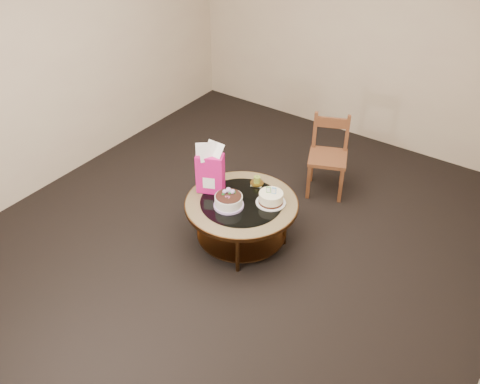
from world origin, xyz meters
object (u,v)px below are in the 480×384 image
Objects in this scene: coffee_table at (241,209)px; dining_chair at (328,155)px; cream_cake at (271,198)px; decorated_cake at (229,201)px; gift_bag at (210,168)px.

dining_chair is at bearing 78.62° from coffee_table.
dining_chair is at bearing 69.66° from cream_cake.
cream_cake is 0.32× the size of dining_chair.
coffee_table is 0.18m from decorated_cake.
decorated_cake is at bearing -157.39° from cream_cake.
gift_bag reaches higher than dining_chair.
coffee_table is 2.11× the size of gift_bag.
decorated_cake is at bearing -114.81° from coffee_table.
cream_cake reaches higher than coffee_table.
coffee_table is 1.23× the size of dining_chair.
cream_cake is 0.60m from gift_bag.
coffee_table is at bearing -168.74° from cream_cake.
cream_cake is at bearing -9.07° from gift_bag.
cream_cake is 1.08m from dining_chair.
coffee_table is at bearing -124.33° from dining_chair.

